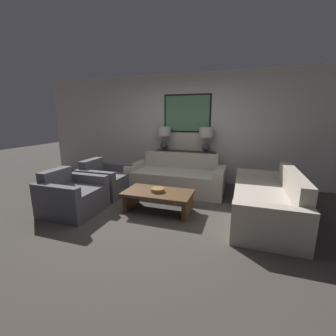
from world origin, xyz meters
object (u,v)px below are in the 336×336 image
Objects in this scene: table_lamp_left at (164,135)px; armchair_near_back_wall at (105,181)px; console_table at (184,167)px; couch_by_side at (267,201)px; table_lamp_right at (206,136)px; coffee_table at (158,197)px; couch_by_back_wall at (177,178)px; decorative_bowl at (158,190)px; armchair_near_camera at (72,197)px.

table_lamp_left reaches higher than armchair_near_back_wall.
couch_by_side is at bearing -40.91° from console_table.
couch_by_side reaches higher than console_table.
console_table is 0.95m from table_lamp_left.
table_lamp_right is 0.67× the size of armchair_near_back_wall.
table_lamp_left and table_lamp_right have the same top height.
couch_by_back_wall is at bearing 91.11° from coffee_table.
decorative_bowl is 0.26× the size of armchair_near_back_wall.
console_table is 1.96m from armchair_near_back_wall.
console_table is 1.88m from decorative_bowl.
console_table is 0.67m from couch_by_back_wall.
table_lamp_left reaches higher than couch_by_back_wall.
table_lamp_right is at bearing 51.47° from couch_by_back_wall.
couch_by_side is 8.94× the size of decorative_bowl.
couch_by_back_wall reaches higher than console_table.
console_table is 0.71× the size of couch_by_back_wall.
table_lamp_left is at bearing 106.37° from coffee_table.
console_table is 1.26× the size of coffee_table.
couch_by_side is (1.27, -1.56, -0.91)m from table_lamp_right.
coffee_table is at bearing 38.45° from decorative_bowl.
table_lamp_right is 0.28× the size of couch_by_back_wall.
couch_by_side is (1.80, -0.89, 0.00)m from couch_by_back_wall.
couch_by_back_wall is at bearing -90.00° from console_table.
couch_by_back_wall is (0.00, -0.66, -0.11)m from console_table.
table_lamp_left is 2.16m from coffee_table.
couch_by_side is 2.36× the size of armchair_near_back_wall.
couch_by_side is at bearing 10.33° from coffee_table.
couch_by_back_wall is at bearing -128.53° from table_lamp_right.
table_lamp_right is 0.51× the size of coffee_table.
console_table is at bearing 90.51° from decorative_bowl.
armchair_near_back_wall is (-0.85, -1.38, -0.91)m from table_lamp_left.
couch_by_side is at bearing -26.43° from couch_by_back_wall.
coffee_table is 1.33× the size of armchair_near_back_wall.
table_lamp_right is 2.11m from decorative_bowl.
console_table is 1.68× the size of armchair_near_camera.
table_lamp_right is 2.20m from couch_by_side.
couch_by_back_wall is (0.53, -0.66, -0.91)m from table_lamp_left.
console_table is 2.38m from couch_by_side.
coffee_table is (0.02, -1.88, -0.12)m from console_table.
console_table reaches higher than armchair_near_camera.
couch_by_side is 3.28m from armchair_near_camera.
table_lamp_left is at bearing 58.32° from armchair_near_back_wall.
armchair_near_camera is (0.00, -0.99, 0.00)m from armchair_near_back_wall.
decorative_bowl is 1.49m from armchair_near_camera.
couch_by_back_wall reaches higher than armchair_near_camera.
decorative_bowl is at bearing -169.55° from couch_by_side.
console_table reaches higher than armchair_near_back_wall.
couch_by_back_wall is 1.78× the size of coffee_table.
armchair_near_camera is (-0.85, -2.37, -0.91)m from table_lamp_left.
table_lamp_left is 1.87m from armchair_near_back_wall.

